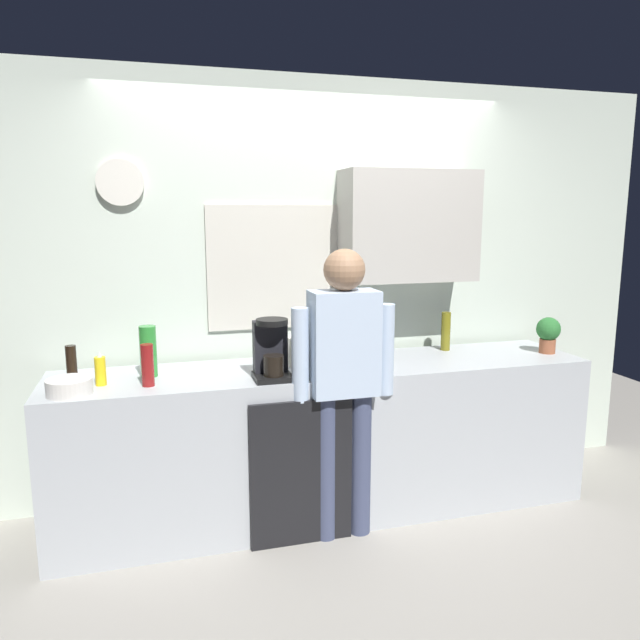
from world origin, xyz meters
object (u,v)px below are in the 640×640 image
potted_plant (548,333)px  bottle_clear_soda (148,351)px  bottle_dark_sauce (71,362)px  cup_white_mug (350,355)px  storage_canister (298,351)px  coffee_maker (271,352)px  bottle_olive_oil (446,331)px  mixing_bowl (69,387)px  bottle_red_vinegar (148,365)px  person_at_sink (344,371)px  dish_soap (100,370)px

potted_plant → bottle_clear_soda: bearing=177.4°
bottle_dark_sauce → cup_white_mug: bearing=-3.0°
potted_plant → storage_canister: bearing=175.7°
coffee_maker → bottle_dark_sauce: coffee_maker is taller
bottle_dark_sauce → bottle_olive_oil: bearing=1.6°
cup_white_mug → mixing_bowl: cup_white_mug is taller
cup_white_mug → coffee_maker: bearing=-157.7°
coffee_maker → bottle_red_vinegar: coffee_maker is taller
bottle_olive_oil → person_at_sink: 0.98m
bottle_red_vinegar → bottle_clear_soda: bearing=88.4°
bottle_clear_soda → dish_soap: bottle_clear_soda is taller
bottle_clear_soda → mixing_bowl: size_ratio=1.27×
bottle_red_vinegar → storage_canister: size_ratio=1.29×
coffee_maker → mixing_bowl: bearing=-178.8°
bottle_dark_sauce → potted_plant: potted_plant is taller
cup_white_mug → potted_plant: potted_plant is taller
coffee_maker → person_at_sink: (0.37, -0.13, -0.10)m
storage_canister → person_at_sink: person_at_sink is taller
bottle_clear_soda → cup_white_mug: bottle_clear_soda is taller
potted_plant → dish_soap: 2.69m
bottle_red_vinegar → dish_soap: bearing=161.1°
bottle_dark_sauce → mixing_bowl: bottle_dark_sauce is taller
storage_canister → coffee_maker: bearing=-131.9°
bottle_dark_sauce → mixing_bowl: bearing=-85.9°
bottle_olive_oil → bottle_clear_soda: bearing=-175.7°
cup_white_mug → mixing_bowl: 1.55m
bottle_red_vinegar → storage_canister: 0.87m
bottle_olive_oil → mixing_bowl: size_ratio=1.14×
person_at_sink → dish_soap: bearing=174.8°
cup_white_mug → bottle_red_vinegar: bearing=-171.0°
potted_plant → mixing_bowl: bearing=-177.4°
coffee_maker → dish_soap: coffee_maker is taller
bottle_red_vinegar → person_at_sink: 1.02m
bottle_red_vinegar → mixing_bowl: bottle_red_vinegar is taller
bottle_olive_oil → storage_canister: 1.02m
bottle_olive_oil → dish_soap: size_ratio=1.39×
bottle_red_vinegar → cup_white_mug: 1.18m
bottle_dark_sauce → person_at_sink: person_at_sink is taller
coffee_maker → bottle_clear_soda: 0.67m
bottle_olive_oil → person_at_sink: (-0.85, -0.49, -0.08)m
coffee_maker → bottle_clear_soda: size_ratio=1.18×
dish_soap → person_at_sink: bearing=-10.9°
bottle_olive_oil → storage_canister: size_ratio=1.47×
bottle_dark_sauce → storage_canister: 1.25m
coffee_maker → mixing_bowl: 1.02m
coffee_maker → storage_canister: size_ratio=1.94×
coffee_maker → cup_white_mug: size_ratio=3.47×
bottle_clear_soda → person_at_sink: size_ratio=0.17×
bottle_clear_soda → storage_canister: 0.84m
bottle_olive_oil → cup_white_mug: bearing=-168.5°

